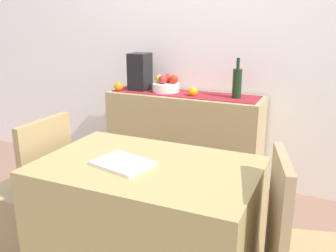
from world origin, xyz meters
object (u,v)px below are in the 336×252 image
at_px(wine_bottle, 237,83).
at_px(sideboard_console, 184,141).
at_px(dining_table, 148,228).
at_px(open_book, 123,163).
at_px(chair_near_window, 32,213).
at_px(coffee_maker, 140,72).
at_px(fruit_bowl, 166,87).

bearing_deg(wine_bottle, sideboard_console, 180.00).
bearing_deg(wine_bottle, dining_table, -95.96).
bearing_deg(open_book, wine_bottle, 93.09).
bearing_deg(sideboard_console, chair_near_window, -111.89).
bearing_deg(coffee_maker, fruit_bowl, 0.00).
distance_m(dining_table, open_book, 0.40).
xyz_separation_m(coffee_maker, dining_table, (0.73, -1.29, -0.63)).
distance_m(coffee_maker, open_book, 1.51).
relative_size(fruit_bowl, wine_bottle, 0.71).
xyz_separation_m(coffee_maker, open_book, (0.62, -1.35, -0.25)).
relative_size(dining_table, chair_near_window, 1.24).
relative_size(wine_bottle, open_book, 1.14).
bearing_deg(dining_table, chair_near_window, -179.97).
height_order(sideboard_console, chair_near_window, chair_near_window).
xyz_separation_m(sideboard_console, dining_table, (0.30, -1.29, -0.05)).
distance_m(wine_bottle, open_book, 1.39).
xyz_separation_m(wine_bottle, open_book, (-0.24, -1.35, -0.21)).
distance_m(open_book, chair_near_window, 0.86).
bearing_deg(sideboard_console, dining_table, -76.78).
height_order(wine_bottle, dining_table, wine_bottle).
bearing_deg(dining_table, sideboard_console, 103.22).
height_order(wine_bottle, chair_near_window, wine_bottle).
xyz_separation_m(wine_bottle, dining_table, (-0.13, -1.29, -0.59)).
bearing_deg(chair_near_window, open_book, -4.91).
height_order(fruit_bowl, coffee_maker, coffee_maker).
relative_size(fruit_bowl, coffee_maker, 0.71).
bearing_deg(fruit_bowl, chair_near_window, -104.89).
height_order(fruit_bowl, dining_table, fruit_bowl).
distance_m(wine_bottle, coffee_maker, 0.86).
relative_size(wine_bottle, coffee_maker, 0.99).
xyz_separation_m(dining_table, open_book, (-0.11, -0.06, 0.38)).
distance_m(sideboard_console, dining_table, 1.32).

